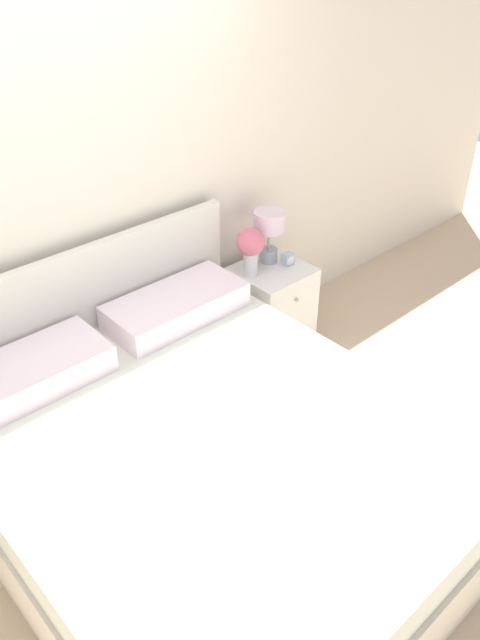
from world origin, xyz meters
name	(u,v)px	position (x,y,z in m)	size (l,w,h in m)	color
ground_plane	(97,407)	(0.00, 0.00, 0.00)	(12.00, 12.00, 0.00)	#CCB28E
wall_back	(54,194)	(0.00, 0.07, 1.30)	(8.00, 0.06, 2.60)	silver
bed	(204,467)	(0.00, -1.00, 0.30)	(1.84, 2.13, 1.03)	beige
nightstand	(271,308)	(1.19, -0.23, 0.28)	(0.44, 0.44, 0.57)	white
table_lamp	(269,228)	(1.24, -0.14, 0.80)	(0.19, 0.19, 0.33)	#A8B2BC
flower_vase	(251,246)	(1.05, -0.19, 0.76)	(0.17, 0.17, 0.30)	white
alarm_clock	(288,259)	(1.30, -0.25, 0.61)	(0.07, 0.06, 0.08)	silver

